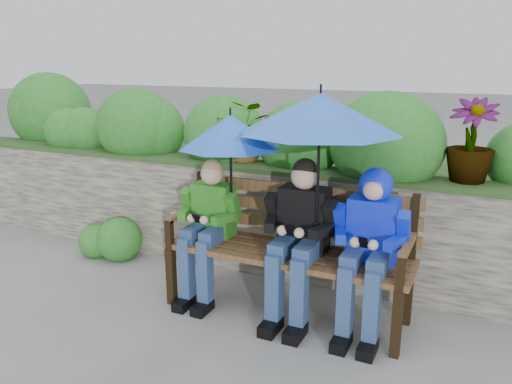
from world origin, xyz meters
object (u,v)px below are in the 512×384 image
at_px(umbrella_left, 230,132).
at_px(umbrella_right, 320,113).
at_px(park_bench, 290,241).
at_px(boy_right, 370,238).
at_px(boy_left, 208,222).
at_px(boy_middle, 299,232).

height_order(umbrella_left, umbrella_right, umbrella_right).
bearing_deg(park_bench, umbrella_left, -176.86).
bearing_deg(umbrella_left, umbrella_right, -5.63).
xyz_separation_m(park_bench, boy_right, (0.65, -0.09, 0.16)).
xyz_separation_m(boy_left, boy_middle, (0.81, -0.01, 0.03)).
height_order(boy_left, boy_middle, boy_middle).
bearing_deg(boy_left, umbrella_right, -0.41).
xyz_separation_m(boy_right, umbrella_right, (-0.40, -0.02, 0.87)).
distance_m(park_bench, umbrella_right, 1.06).
relative_size(boy_right, umbrella_right, 1.05).
distance_m(boy_left, umbrella_right, 1.33).
bearing_deg(boy_left, boy_right, 0.37).
bearing_deg(boy_left, boy_middle, -0.55).
relative_size(boy_left, boy_middle, 0.94).
distance_m(boy_right, umbrella_left, 1.34).
relative_size(boy_middle, umbrella_left, 1.45).
xyz_separation_m(boy_right, umbrella_left, (-1.15, 0.06, 0.69)).
distance_m(boy_left, boy_right, 1.34).
distance_m(boy_left, umbrella_left, 0.78).
relative_size(boy_middle, umbrella_right, 1.08).
bearing_deg(park_bench, boy_right, -7.66).
bearing_deg(boy_right, park_bench, 172.34).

